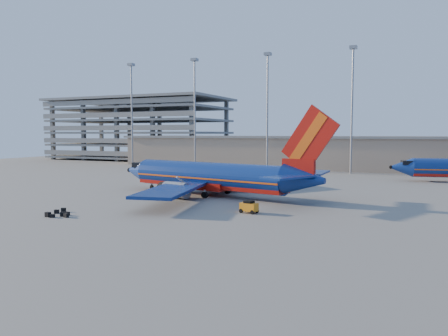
# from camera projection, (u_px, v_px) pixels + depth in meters

# --- Properties ---
(ground) EXTENTS (220.00, 220.00, 0.00)m
(ground) POSITION_uv_depth(u_px,v_px,m) (199.00, 196.00, 63.53)
(ground) COLOR slate
(ground) RESTS_ON ground
(terminal_building) EXTENTS (122.00, 16.00, 8.50)m
(terminal_building) POSITION_uv_depth(u_px,v_px,m) (338.00, 152.00, 111.90)
(terminal_building) COLOR #9E856D
(terminal_building) RESTS_ON ground
(parking_garage) EXTENTS (62.00, 32.00, 21.40)m
(parking_garage) POSITION_uv_depth(u_px,v_px,m) (140.00, 126.00, 155.23)
(parking_garage) COLOR slate
(parking_garage) RESTS_ON ground
(light_mast_row) EXTENTS (101.60, 1.60, 28.65)m
(light_mast_row) POSITION_uv_depth(u_px,v_px,m) (308.00, 98.00, 101.97)
(light_mast_row) COLOR gray
(light_mast_row) RESTS_ON ground
(aircraft_main) EXTENTS (37.26, 35.47, 12.76)m
(aircraft_main) POSITION_uv_depth(u_px,v_px,m) (213.00, 177.00, 64.34)
(aircraft_main) COLOR navy
(aircraft_main) RESTS_ON ground
(baggage_tug) EXTENTS (2.17, 1.54, 1.43)m
(baggage_tug) POSITION_uv_depth(u_px,v_px,m) (249.00, 207.00, 50.16)
(baggage_tug) COLOR orange
(baggage_tug) RESTS_ON ground
(luggage_pile) EXTENTS (3.47, 3.66, 0.52)m
(luggage_pile) POSITION_uv_depth(u_px,v_px,m) (59.00, 214.00, 48.52)
(luggage_pile) COLOR black
(luggage_pile) RESTS_ON ground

